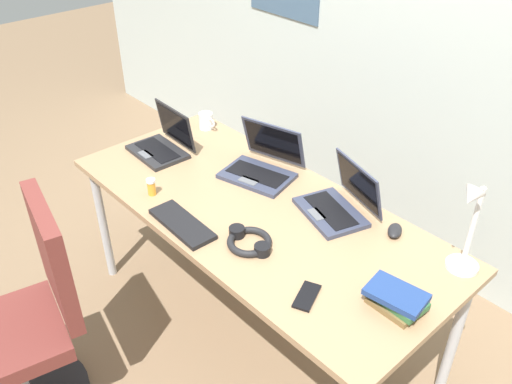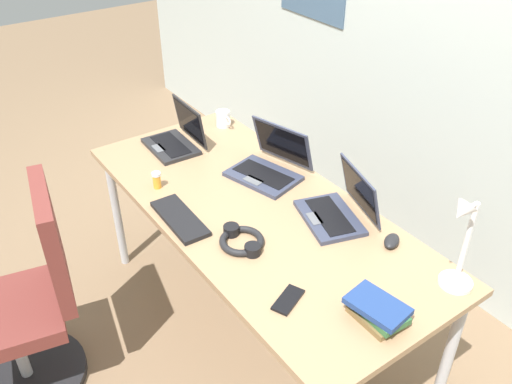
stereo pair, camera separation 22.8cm
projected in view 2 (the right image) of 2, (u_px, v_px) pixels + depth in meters
ground_plane at (256, 325)px, 2.75m from camera, size 12.00×12.00×0.00m
wall_back at (445, 32)px, 2.55m from camera, size 6.00×0.13×2.60m
desk at (256, 218)px, 2.36m from camera, size 1.80×0.80×0.74m
desk_lamp at (460, 245)px, 1.81m from camera, size 0.12×0.18×0.40m
laptop_front_left at (339, 209)px, 2.24m from camera, size 0.37×0.34×0.22m
laptop_back_left at (269, 166)px, 2.53m from camera, size 0.38×0.36×0.23m
laptop_near_mouse at (176, 139)px, 2.75m from camera, size 0.31×0.25×0.22m
external_keyboard at (180, 218)px, 2.25m from camera, size 0.33×0.13×0.02m
computer_mouse at (392, 241)px, 2.11m from camera, size 0.09×0.11×0.03m
cell_phone at (288, 300)px, 1.87m from camera, size 0.11×0.15×0.01m
headphones at (242, 241)px, 2.12m from camera, size 0.21×0.18×0.04m
pill_bottle at (157, 180)px, 2.44m from camera, size 0.04×0.04×0.08m
book_stack at (378, 311)px, 1.78m from camera, size 0.21×0.16×0.07m
coffee_mug at (223, 119)px, 2.95m from camera, size 0.11×0.08×0.09m
office_chair at (27, 313)px, 2.28m from camera, size 0.52×0.58×0.97m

